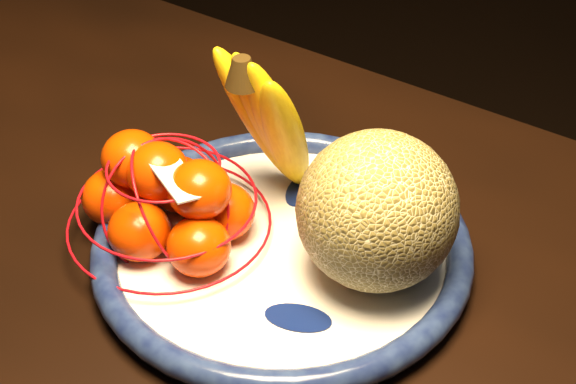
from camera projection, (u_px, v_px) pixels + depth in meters
The scene contains 5 objects.
fruit_bowl at pixel (282, 248), 0.78m from camera, with size 0.34×0.34×0.03m.
cantaloupe at pixel (377, 211), 0.72m from camera, with size 0.13×0.13×0.13m, color olive.
banana_bunch at pixel (273, 118), 0.78m from camera, with size 0.11×0.11×0.17m.
mandarin_bag at pixel (167, 200), 0.77m from camera, with size 0.22×0.22×0.12m.
price_tag at pixel (173, 174), 0.73m from camera, with size 0.07×0.03×0.00m, color white.
Camera 1 is at (0.33, -0.37, 1.24)m, focal length 55.00 mm.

